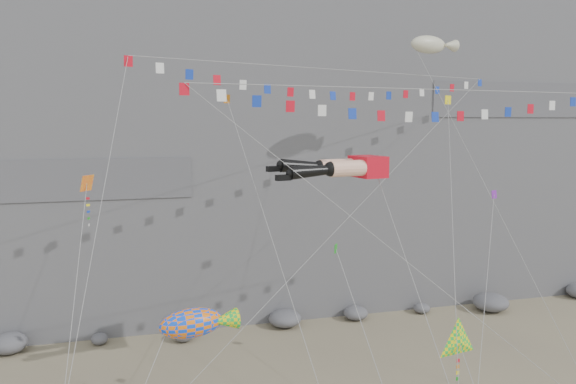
% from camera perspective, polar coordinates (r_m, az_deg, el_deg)
% --- Properties ---
extents(cliff, '(80.00, 28.00, 50.00)m').
position_cam_1_polar(cliff, '(58.12, -4.23, 15.95)').
color(cliff, slate).
rests_on(cliff, ground).
extents(talus_boulders, '(60.00, 3.00, 1.20)m').
position_cam_1_polar(talus_boulders, '(45.57, -0.31, -12.77)').
color(talus_boulders, slate).
rests_on(talus_boulders, ground).
extents(legs_kite, '(6.86, 14.83, 19.26)m').
position_cam_1_polar(legs_kite, '(30.85, 5.27, 2.45)').
color(legs_kite, red).
rests_on(legs_kite, ground).
extents(flag_banner_upper, '(30.66, 18.27, 29.15)m').
position_cam_1_polar(flag_banner_upper, '(37.35, 5.59, 12.20)').
color(flag_banner_upper, red).
rests_on(flag_banner_upper, ground).
extents(flag_banner_lower, '(25.41, 7.65, 20.80)m').
position_cam_1_polar(flag_banner_lower, '(31.16, 13.58, 10.08)').
color(flag_banner_lower, red).
rests_on(flag_banner_lower, ground).
extents(harlequin_kite, '(2.33, 8.36, 15.19)m').
position_cam_1_polar(harlequin_kite, '(28.65, -19.76, 0.71)').
color(harlequin_kite, red).
rests_on(harlequin_kite, ground).
extents(fish_windsock, '(6.94, 5.53, 9.39)m').
position_cam_1_polar(fish_windsock, '(27.26, -9.81, -13.01)').
color(fish_windsock, orange).
rests_on(fish_windsock, ground).
extents(delta_kite, '(2.50, 7.24, 8.76)m').
position_cam_1_polar(delta_kite, '(29.10, 17.00, -14.44)').
color(delta_kite, yellow).
rests_on(delta_kite, ground).
extents(blimp_windsock, '(6.70, 13.64, 25.12)m').
position_cam_1_polar(blimp_windsock, '(41.11, 14.09, 14.25)').
color(blimp_windsock, beige).
rests_on(blimp_windsock, ground).
extents(small_kite_a, '(3.88, 13.99, 22.18)m').
position_cam_1_polar(small_kite_a, '(32.96, -6.00, 8.71)').
color(small_kite_a, orange).
rests_on(small_kite_a, ground).
extents(small_kite_b, '(7.61, 9.68, 16.55)m').
position_cam_1_polar(small_kite_b, '(34.34, 20.17, -0.70)').
color(small_kite_b, purple).
rests_on(small_kite_b, ground).
extents(small_kite_c, '(1.46, 10.11, 13.71)m').
position_cam_1_polar(small_kite_c, '(28.11, 5.07, -6.29)').
color(small_kite_c, '#189C1B').
rests_on(small_kite_c, ground).
extents(small_kite_d, '(6.97, 13.64, 22.64)m').
position_cam_1_polar(small_kite_d, '(35.83, 15.96, 8.44)').
color(small_kite_d, yellow).
rests_on(small_kite_d, ground).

